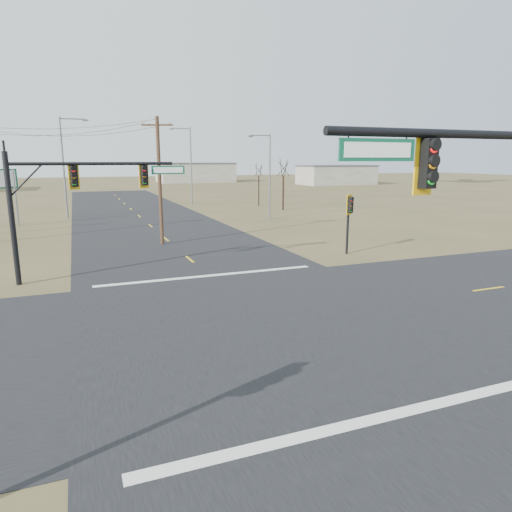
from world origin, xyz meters
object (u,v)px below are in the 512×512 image
Objects in this scene: streetlight_a at (268,172)px; streetlight_c at (65,162)px; mast_arm_far at (77,188)px; utility_pole_near at (160,179)px; streetlight_b at (189,162)px; pedestal_signal_ne at (350,210)px; bare_tree_c at (283,167)px; bare_tree_d at (259,169)px; highway_sign at (2,186)px.

streetlight_a is 21.47m from streetlight_c.
mast_arm_far is 0.96× the size of utility_pole_near.
utility_pole_near is 31.22m from streetlight_b.
utility_pole_near is at bearing 121.18° from pedestal_signal_ne.
bare_tree_c is (8.95, -11.75, -0.64)m from streetlight_b.
streetlight_a is at bearing -108.03° from bare_tree_d.
mast_arm_far is 2.21× the size of pedestal_signal_ne.
highway_sign is 0.80× the size of bare_tree_c.
utility_pole_near is at bearing -151.05° from streetlight_a.
utility_pole_near is 1.51× the size of bare_tree_d.
utility_pole_near is 20.52m from streetlight_c.
streetlight_c is 1.74× the size of bare_tree_d.
streetlight_c reaches higher than highway_sign.
streetlight_b reaches higher than bare_tree_d.
pedestal_signal_ne is at bearing -78.35° from streetlight_b.
utility_pole_near is at bearing 34.03° from mast_arm_far.
pedestal_signal_ne is 0.38× the size of streetlight_b.
bare_tree_c is (24.76, -1.40, -0.66)m from streetlight_c.
streetlight_c is at bearing 100.20° from pedestal_signal_ne.
mast_arm_far is at bearing -132.00° from bare_tree_c.
bare_tree_c is (7.33, 26.19, 2.32)m from pedestal_signal_ne.
bare_tree_d is (4.47, 13.74, -0.04)m from streetlight_a.
mast_arm_far is at bearing -125.19° from bare_tree_d.
highway_sign is 0.51× the size of streetlight_c.
pedestal_signal_ne is at bearing -36.75° from utility_pole_near.
utility_pole_near is at bearing -72.07° from streetlight_c.
bare_tree_c is 6.36m from bare_tree_d.
streetlight_a is 0.84× the size of streetlight_b.
highway_sign is at bearing 113.18° from pedestal_signal_ne.
bare_tree_d is at bearing -5.91° from highway_sign.
highway_sign is at bearing -161.90° from bare_tree_d.
streetlight_b reaches higher than streetlight_a.
highway_sign is at bearing -173.66° from bare_tree_c.
utility_pole_near is 1.37× the size of bare_tree_c.
bare_tree_c reaches higher than bare_tree_d.
bare_tree_c is 1.11× the size of bare_tree_d.
streetlight_c is (-6.50, 19.43, 1.14)m from utility_pole_near.
bare_tree_d is at bearing 54.25° from utility_pole_near.
highway_sign is (-23.02, 22.82, 0.88)m from pedestal_signal_ne.
mast_arm_far is 10.26m from utility_pole_near.
bare_tree_d is at bearing 32.40° from mast_arm_far.
streetlight_b is (-3.73, 19.18, 0.97)m from streetlight_a.
mast_arm_far is at bearing 159.27° from pedestal_signal_ne.
mast_arm_far reaches higher than pedestal_signal_ne.
utility_pole_near is 25.67m from bare_tree_c.
streetlight_a is 19.56m from streetlight_b.
streetlight_b is (21.41, 15.12, 2.07)m from highway_sign.
streetlight_a is (18.72, 19.15, 0.15)m from mast_arm_far.
streetlight_b is at bearing 127.29° from bare_tree_c.
pedestal_signal_ne is at bearing -68.76° from highway_sign.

